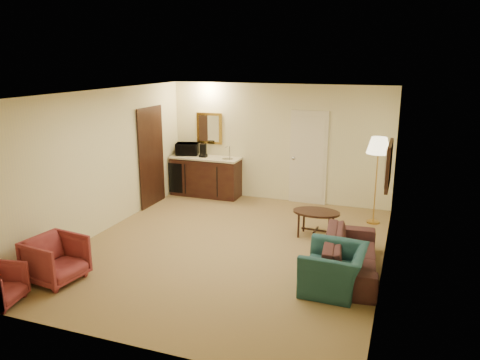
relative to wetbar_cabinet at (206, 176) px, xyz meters
The scene contains 11 objects.
ground 3.21m from the wetbar_cabinet, 58.76° to the right, with size 6.00×6.00×0.00m, color #94744B.
room_walls 2.79m from the wetbar_cabinet, 51.47° to the right, with size 5.02×6.01×2.61m.
wetbar_cabinet is the anchor object (origin of this frame).
sofa 4.74m from the wetbar_cabinet, 38.83° to the right, with size 1.94×0.57×0.76m, color black.
teal_armchair 5.07m from the wetbar_cabinet, 45.56° to the right, with size 0.95×0.61×0.83m, color #1D4349.
rose_chair_near 4.73m from the wetbar_cabinet, 93.03° to the right, with size 0.71×0.66×0.73m, color maroon.
coffee_table 3.40m from the wetbar_cabinet, 30.41° to the right, with size 0.84×0.57×0.48m, color black.
floor_lamp 3.92m from the wetbar_cabinet, ahead, with size 0.45×0.45×1.71m, color #B68C3C.
waste_bin 0.73m from the wetbar_cabinet, ahead, with size 0.22×0.22×0.27m, color black.
microwave 0.81m from the wetbar_cabinet, behind, with size 0.51×0.28×0.35m, color black.
coffee_maker 0.61m from the wetbar_cabinet, 166.29° to the right, with size 0.16×0.16×0.30m, color black.
Camera 1 is at (2.71, -6.92, 3.14)m, focal length 35.00 mm.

